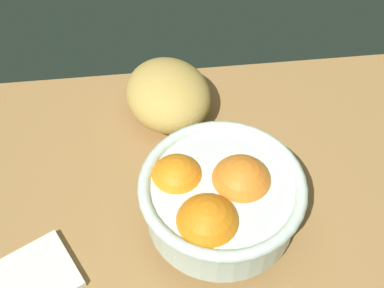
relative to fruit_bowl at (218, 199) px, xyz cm
name	(u,v)px	position (x,y,z in cm)	size (l,w,h in cm)	color
ground_plane	(204,197)	(0.93, -6.32, -8.63)	(75.69, 54.47, 3.00)	olive
fruit_bowl	(218,199)	(0.00, 0.00, 0.00)	(21.72, 21.72, 12.38)	silver
bread_loaf	(168,95)	(4.80, -22.72, -2.61)	(15.74, 13.55, 9.04)	tan
napkin_folded	(27,282)	(25.78, 5.63, -6.56)	(12.36, 9.44, 1.15)	silver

